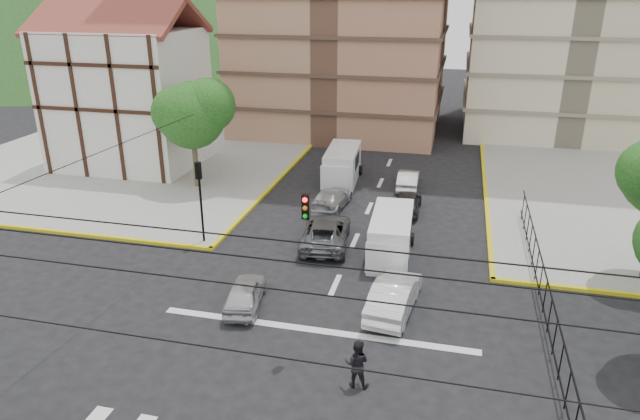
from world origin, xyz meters
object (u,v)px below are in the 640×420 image
(van_left_lane, at_px, (342,167))
(car_white_front_right, at_px, (394,295))
(car_silver_front_left, at_px, (245,293))
(traffic_light_nw, at_px, (200,189))
(pedestrian_crosswalk, at_px, (357,364))
(van_right_lane, at_px, (390,238))

(van_left_lane, xyz_separation_m, car_white_front_right, (5.57, -16.08, -0.40))
(car_silver_front_left, xyz_separation_m, car_white_front_right, (6.28, 1.08, 0.13))
(traffic_light_nw, bearing_deg, van_left_lane, 66.36)
(van_left_lane, bearing_deg, traffic_light_nw, -117.51)
(traffic_light_nw, bearing_deg, pedestrian_crosswalk, -43.61)
(traffic_light_nw, xyz_separation_m, van_left_lane, (5.12, 11.69, -1.96))
(traffic_light_nw, relative_size, van_left_lane, 0.82)
(van_right_lane, distance_m, pedestrian_crosswalk, 10.17)
(traffic_light_nw, xyz_separation_m, car_silver_front_left, (4.41, -5.48, -2.50))
(car_white_front_right, bearing_deg, pedestrian_crosswalk, 88.84)
(van_right_lane, relative_size, car_silver_front_left, 1.40)
(pedestrian_crosswalk, bearing_deg, car_silver_front_left, -36.53)
(van_right_lane, xyz_separation_m, van_left_lane, (-4.77, 11.06, 0.06))
(van_left_lane, height_order, pedestrian_crosswalk, van_left_lane)
(van_right_lane, distance_m, van_left_lane, 12.05)
(traffic_light_nw, distance_m, pedestrian_crosswalk, 14.00)
(traffic_light_nw, relative_size, van_right_lane, 0.87)
(van_left_lane, relative_size, car_white_front_right, 1.18)
(van_right_lane, bearing_deg, pedestrian_crosswalk, -92.01)
(van_right_lane, height_order, car_white_front_right, van_right_lane)
(van_right_lane, bearing_deg, van_left_lane, 110.65)
(traffic_light_nw, relative_size, car_white_front_right, 0.97)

